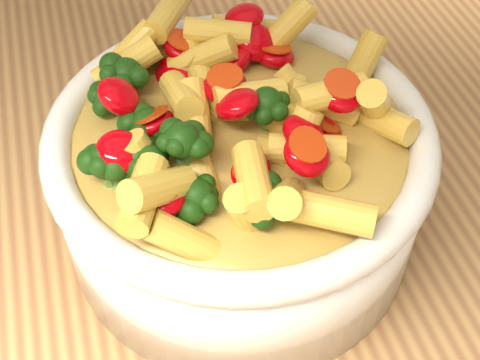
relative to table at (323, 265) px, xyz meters
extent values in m
cube|color=tan|center=(0.00, 0.00, 0.08)|extent=(1.20, 0.80, 0.04)
cylinder|color=white|center=(-0.08, -0.02, 0.15)|extent=(0.25, 0.25, 0.10)
ellipsoid|color=white|center=(-0.08, -0.02, 0.12)|extent=(0.23, 0.23, 0.04)
torus|color=white|center=(-0.08, -0.02, 0.20)|extent=(0.25, 0.25, 0.02)
ellipsoid|color=gold|center=(-0.08, -0.02, 0.20)|extent=(0.22, 0.22, 0.02)
camera|label=1|loc=(-0.17, -0.31, 0.50)|focal=50.00mm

